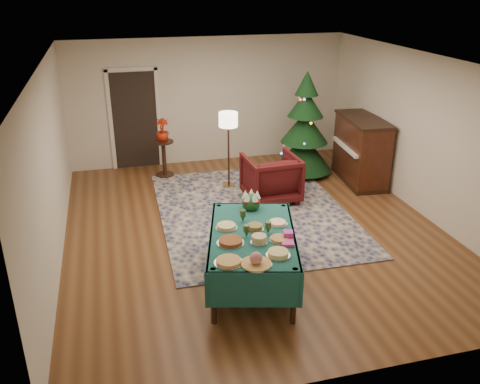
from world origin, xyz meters
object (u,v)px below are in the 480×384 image
object	(u,v)px
armchair	(271,176)
floor_lamp	(228,124)
christmas_tree	(305,129)
buffet_table	(252,243)
gift_box	(288,235)
piano	(361,151)
side_table	(164,159)
potted_plant	(163,135)

from	to	relation	value
armchair	floor_lamp	bearing A→B (deg)	-58.16
christmas_tree	buffet_table	bearing A→B (deg)	-120.40
buffet_table	floor_lamp	world-z (taller)	floor_lamp
gift_box	christmas_tree	bearing A→B (deg)	65.86
buffet_table	armchair	distance (m)	2.81
gift_box	piano	distance (m)	4.28
gift_box	christmas_tree	distance (m)	4.34
buffet_table	christmas_tree	world-z (taller)	christmas_tree
gift_box	piano	xyz separation A→B (m)	(2.73, 3.29, -0.16)
armchair	side_table	bearing A→B (deg)	-47.57
armchair	side_table	size ratio (longest dim) A/B	1.27
floor_lamp	potted_plant	distance (m)	1.50
buffet_table	piano	xyz separation A→B (m)	(3.13, 3.04, 0.04)
potted_plant	piano	size ratio (longest dim) A/B	0.29
gift_box	potted_plant	world-z (taller)	potted_plant
floor_lamp	christmas_tree	world-z (taller)	christmas_tree
gift_box	potted_plant	size ratio (longest dim) A/B	0.26
floor_lamp	potted_plant	world-z (taller)	floor_lamp
piano	gift_box	bearing A→B (deg)	-129.62
floor_lamp	potted_plant	size ratio (longest dim) A/B	3.24
gift_box	floor_lamp	world-z (taller)	floor_lamp
floor_lamp	christmas_tree	size ratio (longest dim) A/B	0.69
buffet_table	gift_box	distance (m)	0.51
armchair	side_table	world-z (taller)	armchair
christmas_tree	piano	world-z (taller)	christmas_tree
piano	potted_plant	bearing A→B (deg)	161.30
buffet_table	armchair	size ratio (longest dim) A/B	2.25
christmas_tree	armchair	bearing A→B (deg)	-133.69
floor_lamp	side_table	bearing A→B (deg)	142.73
side_table	floor_lamp	bearing A→B (deg)	-37.27
floor_lamp	christmas_tree	distance (m)	1.71
buffet_table	floor_lamp	bearing A→B (deg)	81.55
potted_plant	christmas_tree	distance (m)	2.89
gift_box	christmas_tree	world-z (taller)	christmas_tree
buffet_table	christmas_tree	size ratio (longest dim) A/B	1.00
buffet_table	potted_plant	xyz separation A→B (m)	(-0.65, 4.32, 0.28)
buffet_table	christmas_tree	xyz separation A→B (m)	(2.18, 3.71, 0.36)
buffet_table	piano	bearing A→B (deg)	44.22
armchair	christmas_tree	world-z (taller)	christmas_tree
gift_box	floor_lamp	size ratio (longest dim) A/B	0.08
armchair	christmas_tree	size ratio (longest dim) A/B	0.45
gift_box	side_table	distance (m)	4.71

